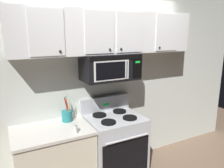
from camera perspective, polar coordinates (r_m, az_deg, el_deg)
name	(u,v)px	position (r m, az deg, el deg)	size (l,w,h in m)	color
back_wall	(103,80)	(3.18, -2.50, 1.10)	(5.20, 0.10, 2.70)	silver
stove_range	(114,146)	(3.19, 0.57, -15.88)	(0.76, 0.69, 1.12)	#B7BABF
over_range_microwave	(110,67)	(2.92, -0.46, 4.50)	(0.76, 0.43, 0.35)	black
upper_cabinets	(109,32)	(2.91, -0.76, 13.36)	(2.50, 0.36, 0.55)	silver
counter_segment	(54,163)	(2.95, -14.89, -19.29)	(0.93, 0.65, 0.90)	beige
utensil_crock_teal	(67,115)	(2.90, -11.69, -7.89)	(0.13, 0.13, 0.39)	teal
salt_shaker	(75,129)	(2.58, -9.59, -11.43)	(0.05, 0.05, 0.10)	white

